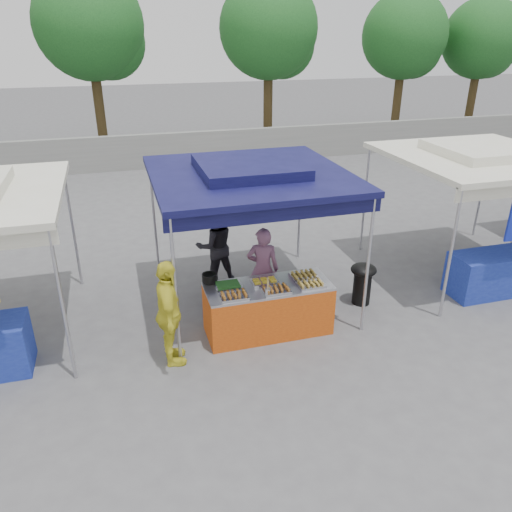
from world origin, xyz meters
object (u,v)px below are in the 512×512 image
object	(u,v)px
cooking_pot	(210,278)
helper_man	(215,246)
vendor_table	(268,308)
wok_burner	(363,280)
customer_person	(169,314)
vendor_woman	(263,269)

from	to	relation	value
cooking_pot	helper_man	size ratio (longest dim) A/B	0.16
vendor_table	wok_burner	xyz separation A→B (m)	(1.90, 0.41, 0.03)
vendor_table	customer_person	size ratio (longest dim) A/B	1.21
wok_burner	helper_man	world-z (taller)	helper_man
cooking_pot	vendor_woman	xyz separation A→B (m)	(1.00, 0.37, -0.16)
cooking_pot	customer_person	distance (m)	1.07
vendor_table	cooking_pot	world-z (taller)	cooking_pot
wok_burner	vendor_woman	world-z (taller)	vendor_woman
vendor_table	customer_person	distance (m)	1.71
cooking_pot	wok_burner	world-z (taller)	cooking_pot
cooking_pot	wok_burner	size ratio (longest dim) A/B	0.31
cooking_pot	helper_man	bearing A→B (deg)	75.23
vendor_table	wok_burner	world-z (taller)	vendor_table
helper_man	customer_person	distance (m)	2.61
vendor_table	vendor_woman	distance (m)	0.83
vendor_table	helper_man	xyz separation A→B (m)	(-0.45, 1.94, 0.35)
vendor_woman	vendor_table	bearing A→B (deg)	99.94
vendor_woman	customer_person	world-z (taller)	customer_person
vendor_table	helper_man	world-z (taller)	helper_man
cooking_pot	vendor_table	bearing A→B (deg)	-22.97
vendor_woman	customer_person	xyz separation A→B (m)	(-1.75, -1.14, 0.06)
vendor_table	customer_person	bearing A→B (deg)	-166.21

